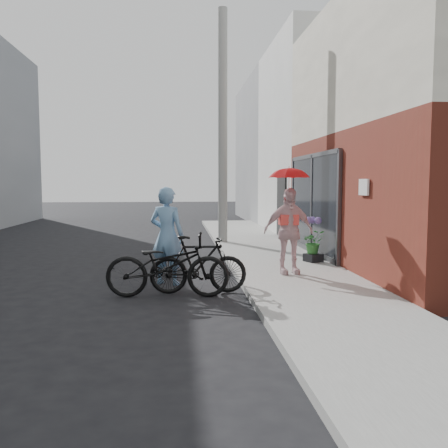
{
  "coord_description": "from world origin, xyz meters",
  "views": [
    {
      "loc": [
        -0.26,
        -8.25,
        1.9
      ],
      "look_at": [
        0.64,
        0.89,
        1.1
      ],
      "focal_mm": 38.0,
      "sensor_mm": 36.0,
      "label": 1
    }
  ],
  "objects": [
    {
      "name": "parasol",
      "position": [
        1.89,
        0.79,
        2.14
      ],
      "size": [
        0.76,
        0.76,
        0.67
      ],
      "primitive_type": "imported",
      "color": "red",
      "rests_on": "kimono_woman"
    },
    {
      "name": "kimono_woman",
      "position": [
        1.89,
        0.79,
        0.96
      ],
      "size": [
        1.02,
        0.49,
        1.68
      ],
      "primitive_type": "imported",
      "rotation": [
        0.0,
        0.0,
        0.08
      ],
      "color": "beige",
      "rests_on": "sidewalk"
    },
    {
      "name": "east_building_far",
      "position": [
        7.2,
        16.0,
        3.5
      ],
      "size": [
        8.0,
        8.0,
        7.0
      ],
      "primitive_type": "cube",
      "color": "gray",
      "rests_on": "ground"
    },
    {
      "name": "bike_right",
      "position": [
        0.09,
        -0.21,
        0.5
      ],
      "size": [
        1.66,
        0.48,
        1.0
      ],
      "primitive_type": "imported",
      "rotation": [
        0.0,
        0.0,
        1.57
      ],
      "color": "black",
      "rests_on": "ground"
    },
    {
      "name": "officer",
      "position": [
        -0.46,
        0.58,
        0.91
      ],
      "size": [
        0.79,
        0.67,
        1.83
      ],
      "primitive_type": "imported",
      "rotation": [
        0.0,
        0.0,
        2.72
      ],
      "color": "#6E9CC5",
      "rests_on": "ground"
    },
    {
      "name": "bike_left",
      "position": [
        -0.43,
        -0.43,
        0.54
      ],
      "size": [
        2.09,
        0.88,
        1.07
      ],
      "primitive_type": "imported",
      "rotation": [
        0.0,
        0.0,
        1.49
      ],
      "color": "black",
      "rests_on": "ground"
    },
    {
      "name": "sidewalk",
      "position": [
        2.1,
        2.0,
        0.06
      ],
      "size": [
        2.2,
        24.0,
        0.12
      ],
      "primitive_type": "cube",
      "color": "gray",
      "rests_on": "ground"
    },
    {
      "name": "planter",
      "position": [
        2.79,
        2.12,
        0.21
      ],
      "size": [
        0.44,
        0.44,
        0.18
      ],
      "primitive_type": "cube",
      "rotation": [
        0.0,
        0.0,
        0.4
      ],
      "color": "black",
      "rests_on": "sidewalk"
    },
    {
      "name": "curb",
      "position": [
        0.94,
        2.0,
        0.06
      ],
      "size": [
        0.12,
        24.0,
        0.12
      ],
      "primitive_type": "cube",
      "color": "#9E9E99",
      "rests_on": "ground"
    },
    {
      "name": "utility_pole",
      "position": [
        1.1,
        6.0,
        3.5
      ],
      "size": [
        0.28,
        0.28,
        7.0
      ],
      "primitive_type": "cylinder",
      "color": "#9E9E99",
      "rests_on": "ground"
    },
    {
      "name": "ground",
      "position": [
        0.0,
        0.0,
        0.0
      ],
      "size": [
        80.0,
        80.0,
        0.0
      ],
      "primitive_type": "plane",
      "color": "black",
      "rests_on": "ground"
    },
    {
      "name": "plaster_building",
      "position": [
        7.2,
        9.0,
        3.5
      ],
      "size": [
        8.0,
        6.0,
        7.0
      ],
      "primitive_type": "cube",
      "color": "white",
      "rests_on": "ground"
    },
    {
      "name": "potted_plant",
      "position": [
        2.79,
        2.12,
        0.57
      ],
      "size": [
        0.49,
        0.42,
        0.54
      ],
      "primitive_type": "imported",
      "color": "#2F732E",
      "rests_on": "planter"
    }
  ]
}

